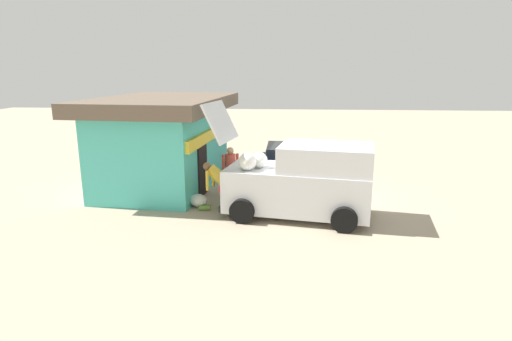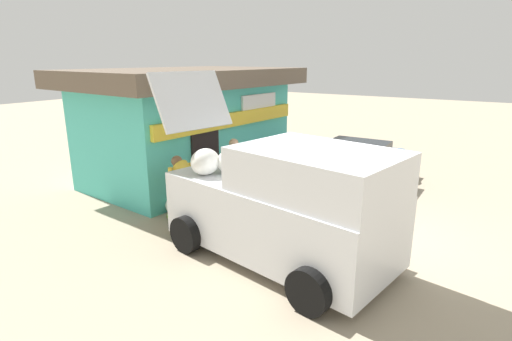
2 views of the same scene
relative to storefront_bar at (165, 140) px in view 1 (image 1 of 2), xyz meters
The scene contains 8 objects.
ground_plane 5.60m from the storefront_bar, 105.87° to the right, with size 60.00×60.00×0.00m, color tan.
storefront_bar is the anchor object (origin of this frame).
delivery_van 5.54m from the storefront_bar, 121.37° to the right, with size 2.73×4.73×3.14m.
parked_sedan 4.71m from the storefront_bar, 68.88° to the right, with size 4.10×2.13×1.19m.
vendor_standing 2.81m from the storefront_bar, 116.06° to the right, with size 0.46×0.52×1.62m.
customer_bending 3.55m from the storefront_bar, 138.56° to the right, with size 0.61×0.81×1.43m.
unloaded_banana_pile 3.17m from the storefront_bar, 144.88° to the right, with size 0.90×0.78×0.39m.
paint_bucket 3.82m from the storefront_bar, 60.83° to the right, with size 0.34×0.34×0.31m, color #BF3F33.
Camera 1 is at (-12.59, 0.95, 4.05)m, focal length 29.19 mm.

